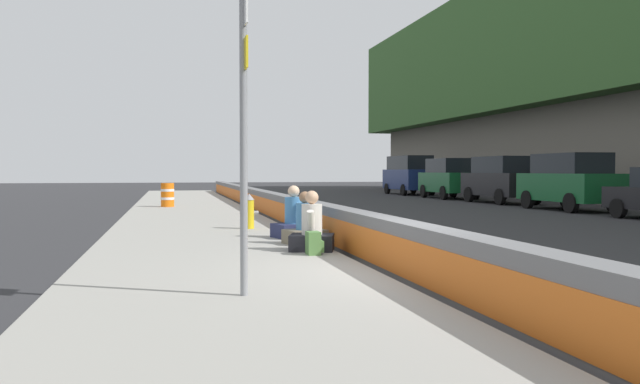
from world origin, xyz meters
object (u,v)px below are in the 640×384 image
seated_person_rear (294,221)px  construction_barrel (167,195)px  route_sign_post (244,118)px  parked_car_far (449,178)px  parked_car_midline (501,179)px  seated_person_foreground (312,232)px  fire_hydrant (249,211)px  parked_car_fourth (569,181)px  seated_person_middle (305,227)px  parked_car_farther (409,174)px  backpack (314,243)px

seated_person_rear → construction_barrel: seated_person_rear is taller
route_sign_post → parked_car_far: bearing=-28.3°
parked_car_midline → seated_person_foreground: bearing=143.0°
fire_hydrant → seated_person_foreground: (-4.77, -0.58, -0.11)m
seated_person_foreground → parked_car_fourth: parked_car_fourth is taller
seated_person_foreground → seated_person_middle: 1.12m
parked_car_farther → construction_barrel: bearing=132.1°
route_sign_post → seated_person_middle: size_ratio=3.45×
parked_car_fourth → parked_car_farther: parked_car_farther is taller
parked_car_farther → seated_person_rear: bearing=154.7°
fire_hydrant → construction_barrel: 10.87m
route_sign_post → parked_car_farther: bearing=-23.5°
parked_car_fourth → parked_car_midline: size_ratio=0.99×
seated_person_foreground → parked_car_far: (23.17, -12.97, 0.70)m
parked_car_far → route_sign_post: bearing=151.7°
seated_person_middle → construction_barrel: (14.34, 2.71, 0.15)m
seated_person_foreground → parked_car_farther: size_ratio=0.21×
construction_barrel → parked_car_fourth: (-3.75, -15.65, 0.56)m
route_sign_post → parked_car_midline: size_ratio=0.74×
seated_person_rear → parked_car_far: parked_car_far is taller
seated_person_middle → parked_car_far: 25.55m
parked_car_fourth → parked_car_farther: 17.81m
route_sign_post → seated_person_foreground: size_ratio=3.30×
seated_person_foreground → parked_car_fourth: 17.54m
seated_person_middle → backpack: size_ratio=2.61×
seated_person_rear → parked_car_fourth: size_ratio=0.24×
construction_barrel → seated_person_foreground: bearing=-170.4°
seated_person_rear → parked_car_fourth: bearing=-54.1°
fire_hydrant → parked_car_fourth: 15.29m
backpack → parked_car_midline: 22.49m
seated_person_middle → parked_car_far: (22.06, -12.87, 0.72)m
seated_person_middle → seated_person_rear: seated_person_rear is taller
fire_hydrant → seated_person_rear: size_ratio=0.78×
construction_barrel → parked_car_farther: parked_car_farther is taller
seated_person_foreground → backpack: (-0.58, 0.09, -0.15)m
fire_hydrant → seated_person_rear: (-2.43, -0.68, -0.09)m
route_sign_post → backpack: (3.46, -1.58, -1.88)m
seated_person_rear → parked_car_far: bearing=-31.7°
parked_car_farther → backpack: bearing=156.6°
fire_hydrant → backpack: size_ratio=2.20×
backpack → parked_car_fourth: (12.29, -13.13, 0.85)m
backpack → parked_car_midline: bearing=-36.3°
parked_car_far → seated_person_middle: bearing=149.7°
backpack → construction_barrel: bearing=8.9°
seated_person_foreground → route_sign_post: bearing=157.5°
backpack → parked_car_farther: bearing=-23.4°
parked_car_far → backpack: bearing=151.2°
seated_person_foreground → seated_person_rear: (2.34, -0.10, 0.01)m
seated_person_rear → backpack: seated_person_rear is taller
backpack → parked_car_farther: 32.81m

